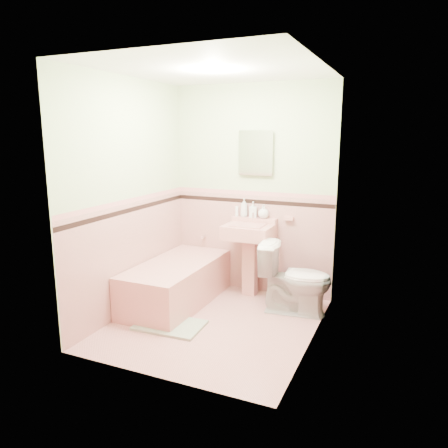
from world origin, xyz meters
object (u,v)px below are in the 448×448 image
at_px(bathtub, 177,284).
at_px(soap_bottle_mid, 253,209).
at_px(sink, 248,261).
at_px(toilet, 295,278).
at_px(soap_bottle_left, 244,207).
at_px(shoe, 155,321).
at_px(medicine_cabinet, 256,153).
at_px(soap_bottle_right, 264,211).
at_px(bucket, 281,290).

height_order(bathtub, soap_bottle_mid, soap_bottle_mid).
relative_size(sink, toilet, 1.13).
relative_size(soap_bottle_left, shoe, 1.44).
bearing_deg(soap_bottle_mid, soap_bottle_left, 180.00).
height_order(medicine_cabinet, soap_bottle_mid, medicine_cabinet).
distance_m(sink, toilet, 0.69).
xyz_separation_m(soap_bottle_right, shoe, (-0.69, -1.36, -0.96)).
distance_m(soap_bottle_mid, toilet, 1.01).
bearing_deg(medicine_cabinet, soap_bottle_mid, -118.71).
relative_size(bathtub, toilet, 1.93).
xyz_separation_m(soap_bottle_left, shoe, (-0.44, -1.36, -0.99)).
relative_size(soap_bottle_right, toilet, 0.21).
bearing_deg(soap_bottle_left, soap_bottle_right, 0.00).
distance_m(medicine_cabinet, toilet, 1.53).
bearing_deg(soap_bottle_right, medicine_cabinet, 165.64).
height_order(medicine_cabinet, shoe, medicine_cabinet).
bearing_deg(soap_bottle_mid, sink, -84.78).
bearing_deg(soap_bottle_mid, toilet, -33.61).
relative_size(soap_bottle_mid, soap_bottle_right, 1.17).
bearing_deg(bathtub, soap_bottle_left, 52.33).
relative_size(soap_bottle_left, toilet, 0.29).
distance_m(bathtub, shoe, 0.68).
relative_size(soap_bottle_mid, shoe, 1.22).
xyz_separation_m(medicine_cabinet, soap_bottle_left, (-0.13, -0.03, -0.65)).
xyz_separation_m(medicine_cabinet, toilet, (0.64, -0.47, -1.31)).
height_order(soap_bottle_left, soap_bottle_mid, soap_bottle_left).
bearing_deg(soap_bottle_left, bathtub, -127.67).
relative_size(bathtub, soap_bottle_mid, 7.92).
relative_size(toilet, bucket, 3.44).
relative_size(bathtub, bucket, 6.66).
distance_m(soap_bottle_left, soap_bottle_right, 0.25).
bearing_deg(bathtub, bucket, 28.20).
distance_m(soap_bottle_right, toilet, 0.92).
distance_m(soap_bottle_left, shoe, 1.74).
bearing_deg(sink, soap_bottle_mid, 95.22).
distance_m(soap_bottle_right, bucket, 0.95).
bearing_deg(bucket, soap_bottle_right, 154.55).
bearing_deg(bucket, sink, -173.23).
xyz_separation_m(soap_bottle_right, toilet, (0.52, -0.44, -0.63)).
relative_size(sink, shoe, 5.63).
xyz_separation_m(toilet, bucket, (-0.24, 0.30, -0.28)).
height_order(bathtub, soap_bottle_right, soap_bottle_right).
relative_size(medicine_cabinet, toilet, 0.59).
bearing_deg(medicine_cabinet, shoe, -112.26).
relative_size(toilet, shoe, 4.99).
bearing_deg(toilet, medicine_cabinet, 48.19).
relative_size(medicine_cabinet, soap_bottle_mid, 2.43).
relative_size(bathtub, soap_bottle_right, 9.22).
distance_m(sink, soap_bottle_right, 0.62).
height_order(bathtub, sink, sink).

